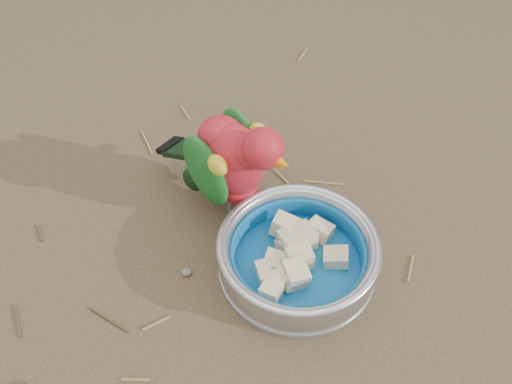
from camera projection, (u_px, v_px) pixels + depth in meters
ground at (260, 333)px, 0.72m from camera, size 60.00×60.00×0.00m
food_bowl at (297, 267)px, 0.78m from camera, size 0.21×0.21×0.02m
bowl_wall at (298, 253)px, 0.76m from camera, size 0.21×0.21×0.04m
fruit_wedges at (298, 257)px, 0.76m from camera, size 0.13×0.13×0.03m
lory_parrot at (233, 167)px, 0.80m from camera, size 0.15×0.24×0.18m
ground_debris at (287, 311)px, 0.74m from camera, size 0.90×0.80×0.01m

